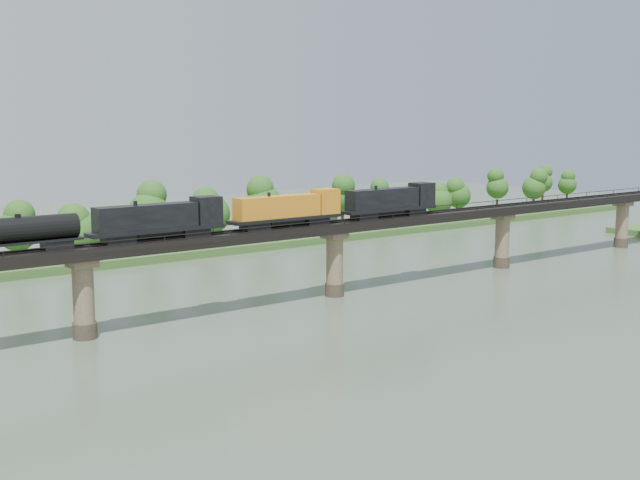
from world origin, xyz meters
TOP-DOWN VIEW (x-y plane):
  - ground at (0.00, 0.00)m, footprint 400.00×400.00m
  - far_bank at (0.00, 85.00)m, footprint 300.00×24.00m
  - bridge at (0.00, 30.00)m, footprint 236.00×30.00m
  - bridge_superstructure at (0.00, 30.00)m, footprint 220.00×4.90m
  - far_treeline at (-8.21, 80.52)m, footprint 289.06×17.54m
  - freight_train at (-15.88, 30.00)m, footprint 75.44×2.94m

SIDE VIEW (x-z plane):
  - ground at x=0.00m, z-range 0.00..0.00m
  - far_bank at x=0.00m, z-range 0.00..1.60m
  - bridge at x=0.00m, z-range -0.29..11.21m
  - far_treeline at x=-8.21m, z-range 2.03..15.63m
  - bridge_superstructure at x=0.00m, z-range 11.42..12.17m
  - freight_train at x=-15.88m, z-range 11.38..16.58m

